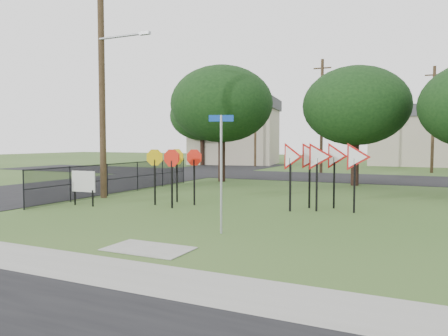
# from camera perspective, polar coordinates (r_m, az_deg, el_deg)

# --- Properties ---
(ground) EXTENTS (140.00, 140.00, 0.00)m
(ground) POSITION_cam_1_polar(r_m,az_deg,el_deg) (12.54, -3.44, -8.15)
(ground) COLOR #2F501E
(sidewalk) EXTENTS (30.00, 1.60, 0.02)m
(sidewalk) POSITION_cam_1_polar(r_m,az_deg,el_deg) (9.20, -16.49, -12.57)
(sidewalk) COLOR gray
(sidewalk) RESTS_ON ground
(planting_strip) EXTENTS (30.00, 0.80, 0.02)m
(planting_strip) POSITION_cam_1_polar(r_m,az_deg,el_deg) (8.39, -22.15, -14.29)
(planting_strip) COLOR #2F501E
(planting_strip) RESTS_ON ground
(street_left) EXTENTS (8.00, 50.00, 0.02)m
(street_left) POSITION_cam_1_polar(r_m,az_deg,el_deg) (27.55, -15.34, -1.87)
(street_left) COLOR black
(street_left) RESTS_ON ground
(street_far) EXTENTS (60.00, 8.00, 0.02)m
(street_far) POSITION_cam_1_polar(r_m,az_deg,el_deg) (31.42, 14.47, -1.21)
(street_far) COLOR black
(street_far) RESTS_ON ground
(curb_pad) EXTENTS (2.00, 1.20, 0.02)m
(curb_pad) POSITION_cam_1_polar(r_m,az_deg,el_deg) (10.56, -9.84, -10.38)
(curb_pad) COLOR gray
(curb_pad) RESTS_ON ground
(street_name_sign) EXTENTS (0.63, 0.26, 3.24)m
(street_name_sign) POSITION_cam_1_polar(r_m,az_deg,el_deg) (11.89, -0.37, 0.19)
(street_name_sign) COLOR #9FA2A8
(street_name_sign) RESTS_ON ground
(stop_sign_cluster) EXTENTS (2.11, 1.62, 2.24)m
(stop_sign_cluster) POSITION_cam_1_polar(r_m,az_deg,el_deg) (17.40, -6.56, 0.66)
(stop_sign_cluster) COLOR black
(stop_sign_cluster) RESTS_ON ground
(yield_sign_cluster) EXTENTS (3.21, 1.88, 2.55)m
(yield_sign_cluster) POSITION_cam_1_polar(r_m,az_deg,el_deg) (16.30, 12.57, 1.08)
(yield_sign_cluster) COLOR black
(yield_sign_cluster) RESTS_ON ground
(info_board) EXTENTS (1.10, 0.11, 1.37)m
(info_board) POSITION_cam_1_polar(r_m,az_deg,el_deg) (17.99, -17.88, -1.82)
(info_board) COLOR black
(info_board) RESTS_ON ground
(utility_pole_main) EXTENTS (3.55, 0.33, 10.00)m
(utility_pole_main) POSITION_cam_1_polar(r_m,az_deg,el_deg) (20.33, -15.53, 10.95)
(utility_pole_main) COLOR #483521
(utility_pole_main) RESTS_ON ground
(far_pole_a) EXTENTS (1.40, 0.24, 9.00)m
(far_pole_a) POSITION_cam_1_polar(r_m,az_deg,el_deg) (35.71, 12.65, 6.74)
(far_pole_a) COLOR #483521
(far_pole_a) RESTS_ON ground
(far_pole_b) EXTENTS (1.40, 0.24, 8.50)m
(far_pole_b) POSITION_cam_1_polar(r_m,az_deg,el_deg) (38.79, 25.65, 5.85)
(far_pole_b) COLOR #483521
(far_pole_b) RESTS_ON ground
(far_pole_c) EXTENTS (1.40, 0.24, 9.00)m
(far_pole_c) POSITION_cam_1_polar(r_m,az_deg,el_deg) (43.81, 4.11, 6.20)
(far_pole_c) COLOR #483521
(far_pole_c) RESTS_ON ground
(fence_run) EXTENTS (0.05, 11.55, 1.50)m
(fence_run) POSITION_cam_1_polar(r_m,az_deg,el_deg) (21.81, -13.04, -1.18)
(fence_run) COLOR black
(fence_run) RESTS_ON ground
(house_left) EXTENTS (10.58, 8.88, 7.20)m
(house_left) POSITION_cam_1_polar(r_m,az_deg,el_deg) (49.01, 1.44, 4.81)
(house_left) COLOR #B5AA92
(house_left) RESTS_ON ground
(house_mid) EXTENTS (8.40, 8.40, 6.20)m
(house_mid) POSITION_cam_1_polar(r_m,az_deg,el_deg) (50.79, 23.32, 3.92)
(house_mid) COLOR #B5AA92
(house_mid) RESTS_ON ground
(tree_near_left) EXTENTS (6.40, 6.40, 7.27)m
(tree_near_left) POSITION_cam_1_polar(r_m,az_deg,el_deg) (27.58, -0.31, 8.34)
(tree_near_left) COLOR black
(tree_near_left) RESTS_ON ground
(tree_near_mid) EXTENTS (6.00, 6.00, 6.80)m
(tree_near_mid) POSITION_cam_1_polar(r_m,az_deg,el_deg) (26.13, 16.86, 7.76)
(tree_near_mid) COLOR black
(tree_near_mid) RESTS_ON ground
(tree_far_left) EXTENTS (6.80, 6.80, 7.73)m
(tree_far_left) POSITION_cam_1_polar(r_m,az_deg,el_deg) (46.36, -2.86, 6.77)
(tree_far_left) COLOR black
(tree_far_left) RESTS_ON ground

